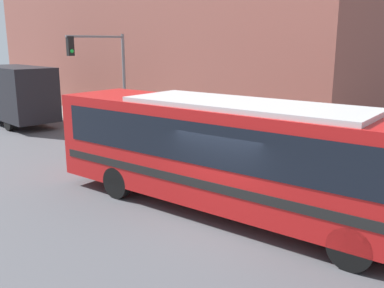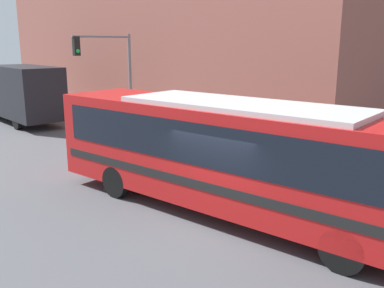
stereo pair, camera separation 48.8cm
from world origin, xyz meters
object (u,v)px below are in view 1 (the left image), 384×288
(city_bus, at_px, (242,152))
(pedestrian_near_corner, at_px, (120,110))
(traffic_light_pole, at_px, (105,65))
(parking_meter, at_px, (182,124))
(pedestrian_mid_block, at_px, (191,119))
(delivery_truck, at_px, (12,93))
(fire_hydrant, at_px, (265,153))

(city_bus, bearing_deg, pedestrian_near_corner, 60.12)
(city_bus, distance_m, traffic_light_pole, 12.31)
(parking_meter, bearing_deg, pedestrian_mid_block, 27.32)
(delivery_truck, relative_size, pedestrian_mid_block, 4.20)
(parking_meter, relative_size, pedestrian_near_corner, 0.89)
(pedestrian_near_corner, xyz_separation_m, pedestrian_mid_block, (0.19, -5.69, 0.15))
(pedestrian_mid_block, bearing_deg, fire_hydrant, -101.55)
(traffic_light_pole, height_order, parking_meter, traffic_light_pole)
(delivery_truck, distance_m, pedestrian_near_corner, 6.52)
(traffic_light_pole, xyz_separation_m, pedestrian_near_corner, (1.89, 1.58, -2.65))
(delivery_truck, height_order, pedestrian_mid_block, delivery_truck)
(city_bus, xyz_separation_m, pedestrian_mid_block, (5.37, 7.62, -0.74))
(pedestrian_mid_block, bearing_deg, delivery_truck, 111.95)
(traffic_light_pole, distance_m, pedestrian_near_corner, 3.61)
(pedestrian_near_corner, distance_m, pedestrian_mid_block, 5.70)
(city_bus, relative_size, traffic_light_pole, 2.49)
(parking_meter, distance_m, pedestrian_mid_block, 1.20)
(parking_meter, relative_size, pedestrian_mid_block, 0.76)
(traffic_light_pole, height_order, pedestrian_mid_block, traffic_light_pole)
(city_bus, relative_size, delivery_truck, 1.60)
(delivery_truck, distance_m, pedestrian_mid_block, 11.53)
(delivery_truck, bearing_deg, traffic_light_pole, -71.27)
(city_bus, height_order, parking_meter, city_bus)
(city_bus, distance_m, delivery_truck, 18.32)
(traffic_light_pole, bearing_deg, delivery_truck, 108.73)
(pedestrian_near_corner, height_order, pedestrian_mid_block, pedestrian_mid_block)
(pedestrian_near_corner, bearing_deg, fire_hydrant, -94.61)
(delivery_truck, height_order, pedestrian_near_corner, delivery_truck)
(city_bus, bearing_deg, delivery_truck, 78.05)
(fire_hydrant, xyz_separation_m, parking_meter, (-0.00, 4.68, 0.54))
(fire_hydrant, bearing_deg, pedestrian_near_corner, 85.39)
(fire_hydrant, xyz_separation_m, pedestrian_near_corner, (0.88, 10.92, 0.39))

